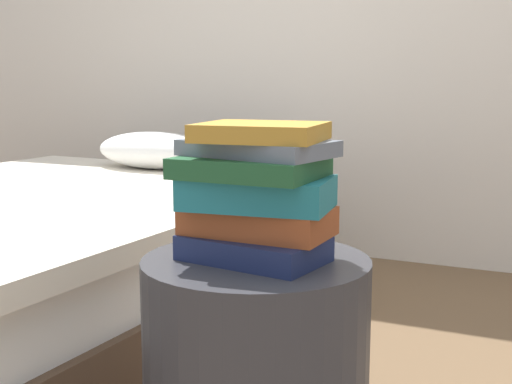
{
  "coord_description": "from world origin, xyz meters",
  "views": [
    {
      "loc": [
        0.56,
        -1.19,
        0.84
      ],
      "look_at": [
        0.0,
        0.0,
        0.63
      ],
      "focal_mm": 48.59,
      "sensor_mm": 36.0,
      "label": 1
    }
  ],
  "objects_px": {
    "bed": "(21,260)",
    "book_navy": "(253,248)",
    "book_teal": "(258,193)",
    "side_table": "(256,379)",
    "book_rust": "(257,220)",
    "book_slate": "(260,148)",
    "book_forest": "(250,167)",
    "book_ochre": "(262,132)"
  },
  "relations": [
    {
      "from": "book_navy",
      "to": "book_teal",
      "type": "bearing_deg",
      "value": 41.08
    },
    {
      "from": "book_slate",
      "to": "book_ochre",
      "type": "relative_size",
      "value": 1.21
    },
    {
      "from": "side_table",
      "to": "bed",
      "type": "bearing_deg",
      "value": 154.8
    },
    {
      "from": "book_navy",
      "to": "book_rust",
      "type": "relative_size",
      "value": 0.95
    },
    {
      "from": "book_rust",
      "to": "book_slate",
      "type": "distance_m",
      "value": 0.14
    },
    {
      "from": "book_slate",
      "to": "book_ochre",
      "type": "distance_m",
      "value": 0.03
    },
    {
      "from": "book_teal",
      "to": "book_navy",
      "type": "bearing_deg",
      "value": -154.29
    },
    {
      "from": "book_navy",
      "to": "book_rust",
      "type": "bearing_deg",
      "value": 93.11
    },
    {
      "from": "book_slate",
      "to": "book_teal",
      "type": "bearing_deg",
      "value": -72.96
    },
    {
      "from": "bed",
      "to": "book_navy",
      "type": "relative_size",
      "value": 7.75
    },
    {
      "from": "bed",
      "to": "book_forest",
      "type": "xyz_separation_m",
      "value": [
        1.14,
        -0.55,
        0.45
      ]
    },
    {
      "from": "book_forest",
      "to": "book_ochre",
      "type": "relative_size",
      "value": 1.15
    },
    {
      "from": "book_navy",
      "to": "book_teal",
      "type": "xyz_separation_m",
      "value": [
        0.01,
        0.01,
        0.11
      ]
    },
    {
      "from": "book_navy",
      "to": "book_forest",
      "type": "xyz_separation_m",
      "value": [
        -0.01,
        0.0,
        0.16
      ]
    },
    {
      "from": "bed",
      "to": "book_ochre",
      "type": "distance_m",
      "value": 1.37
    },
    {
      "from": "bed",
      "to": "book_teal",
      "type": "relative_size",
      "value": 7.41
    },
    {
      "from": "side_table",
      "to": "book_navy",
      "type": "relative_size",
      "value": 1.87
    },
    {
      "from": "bed",
      "to": "book_teal",
      "type": "xyz_separation_m",
      "value": [
        1.15,
        -0.54,
        0.4
      ]
    },
    {
      "from": "side_table",
      "to": "book_slate",
      "type": "distance_m",
      "value": 0.47
    },
    {
      "from": "side_table",
      "to": "book_forest",
      "type": "relative_size",
      "value": 1.9
    },
    {
      "from": "book_rust",
      "to": "book_forest",
      "type": "relative_size",
      "value": 1.08
    },
    {
      "from": "book_rust",
      "to": "book_slate",
      "type": "relative_size",
      "value": 1.02
    },
    {
      "from": "side_table",
      "to": "book_slate",
      "type": "xyz_separation_m",
      "value": [
        0.0,
        0.01,
        0.47
      ]
    },
    {
      "from": "bed",
      "to": "book_navy",
      "type": "xyz_separation_m",
      "value": [
        1.14,
        -0.55,
        0.29
      ]
    },
    {
      "from": "side_table",
      "to": "book_ochre",
      "type": "distance_m",
      "value": 0.5
    },
    {
      "from": "bed",
      "to": "book_forest",
      "type": "relative_size",
      "value": 7.88
    },
    {
      "from": "book_teal",
      "to": "book_forest",
      "type": "height_order",
      "value": "book_forest"
    },
    {
      "from": "book_slate",
      "to": "side_table",
      "type": "bearing_deg",
      "value": -105.51
    },
    {
      "from": "book_teal",
      "to": "book_slate",
      "type": "relative_size",
      "value": 1.01
    },
    {
      "from": "book_navy",
      "to": "book_ochre",
      "type": "relative_size",
      "value": 1.17
    },
    {
      "from": "book_rust",
      "to": "book_slate",
      "type": "height_order",
      "value": "book_slate"
    },
    {
      "from": "bed",
      "to": "book_slate",
      "type": "bearing_deg",
      "value": -22.43
    },
    {
      "from": "book_navy",
      "to": "book_ochre",
      "type": "height_order",
      "value": "book_ochre"
    },
    {
      "from": "side_table",
      "to": "book_navy",
      "type": "xyz_separation_m",
      "value": [
        -0.0,
        -0.01,
        0.27
      ]
    },
    {
      "from": "bed",
      "to": "book_rust",
      "type": "distance_m",
      "value": 1.31
    },
    {
      "from": "bed",
      "to": "book_navy",
      "type": "height_order",
      "value": "bed"
    },
    {
      "from": "book_navy",
      "to": "book_ochre",
      "type": "bearing_deg",
      "value": 51.84
    },
    {
      "from": "book_forest",
      "to": "book_slate",
      "type": "relative_size",
      "value": 0.94
    },
    {
      "from": "side_table",
      "to": "book_teal",
      "type": "height_order",
      "value": "book_teal"
    },
    {
      "from": "side_table",
      "to": "book_forest",
      "type": "xyz_separation_m",
      "value": [
        -0.01,
        -0.01,
        0.43
      ]
    },
    {
      "from": "side_table",
      "to": "book_rust",
      "type": "relative_size",
      "value": 1.77
    },
    {
      "from": "book_rust",
      "to": "book_slate",
      "type": "bearing_deg",
      "value": 18.31
    }
  ]
}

